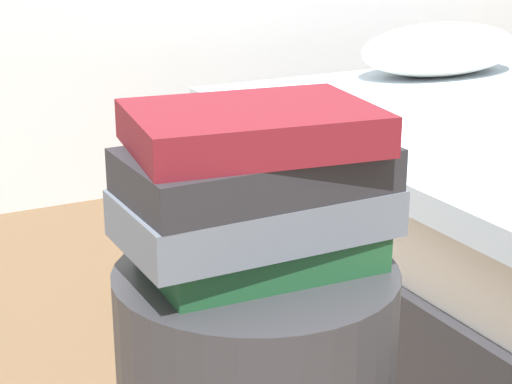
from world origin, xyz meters
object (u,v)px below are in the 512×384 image
at_px(book_maroon, 254,127).
at_px(book_slate, 258,212).
at_px(book_forest, 261,249).
at_px(book_charcoal, 258,169).

bearing_deg(book_maroon, book_slate, -67.83).
relative_size(book_forest, book_maroon, 0.97).
distance_m(book_forest, book_slate, 0.05).
bearing_deg(book_forest, book_maroon, 156.39).
distance_m(book_slate, book_charcoal, 0.05).
bearing_deg(book_charcoal, book_maroon, 102.00).
relative_size(book_forest, book_slate, 0.85).
bearing_deg(book_charcoal, book_slate, -61.40).
xyz_separation_m(book_slate, book_maroon, (-0.00, 0.01, 0.09)).
bearing_deg(book_slate, book_charcoal, 119.02).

